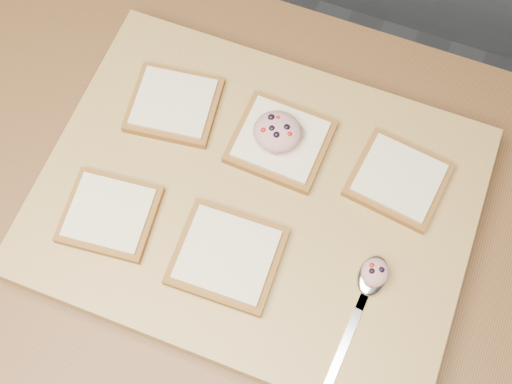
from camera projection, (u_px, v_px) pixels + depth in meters
The scene contains 11 objects.
ground at pixel (301, 370), 1.66m from camera, with size 4.00×4.00×0.00m, color #515459.
island_counter at pixel (317, 343), 1.24m from camera, with size 2.00×0.80×0.90m.
cutting_board at pixel (256, 203), 0.85m from camera, with size 0.55×0.42×0.04m, color tan.
bread_far_left at pixel (174, 104), 0.87m from camera, with size 0.13×0.12×0.02m.
bread_far_center at pixel (281, 141), 0.85m from camera, with size 0.13×0.12×0.02m.
bread_far_right at pixel (399, 179), 0.83m from camera, with size 0.13×0.12×0.02m.
bread_near_left at pixel (110, 214), 0.81m from camera, with size 0.12×0.11×0.02m.
bread_near_center at pixel (227, 256), 0.79m from camera, with size 0.13×0.12×0.02m.
tuna_salad_dollop at pixel (277, 131), 0.83m from camera, with size 0.06×0.06×0.03m.
spoon at pixel (369, 285), 0.78m from camera, with size 0.04×0.18×0.01m.
spoon_salad at pixel (375, 272), 0.77m from camera, with size 0.03×0.04×0.02m.
Camera 1 is at (-0.04, -0.22, 1.72)m, focal length 45.00 mm.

